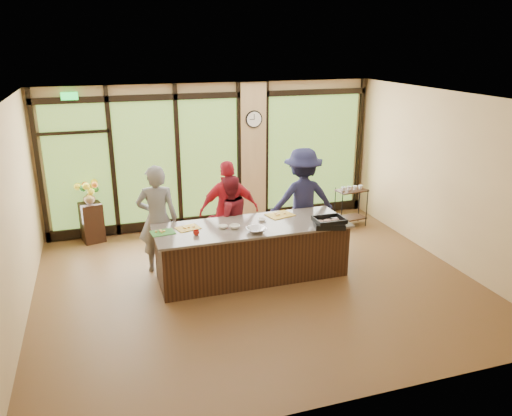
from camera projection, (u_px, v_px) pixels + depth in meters
floor at (257, 283)px, 8.23m from camera, size 7.00×7.00×0.00m
ceiling at (258, 99)px, 7.27m from camera, size 7.00×7.00×0.00m
back_wall at (213, 156)px, 10.45m from camera, size 7.00×0.00×7.00m
left_wall at (11, 220)px, 6.74m from camera, size 0.00×6.00×6.00m
right_wall at (447, 178)px, 8.76m from camera, size 0.00×6.00×6.00m
window_wall at (222, 161)px, 10.49m from camera, size 6.90×0.12×3.00m
island_base at (252, 252)px, 8.36m from camera, size 3.10×1.00×0.88m
countertop at (252, 226)px, 8.21m from camera, size 3.20×1.10×0.04m
wall_clock at (254, 119)px, 10.34m from camera, size 0.36×0.04×0.36m
cook_left at (158, 219)px, 8.42m from camera, size 0.75×0.56×1.88m
cook_midleft at (229, 219)px, 8.87m from camera, size 0.86×0.72×1.59m
cook_midright at (229, 211)px, 8.92m from camera, size 1.10×0.53×1.82m
cook_right at (302, 200)px, 9.28m from camera, size 1.33×0.84×1.96m
roasting_pan at (329, 224)px, 8.12m from camera, size 0.57×0.49×0.09m
mixing_bowl at (256, 230)px, 7.88m from camera, size 0.35×0.35×0.07m
cutting_board_left at (163, 232)px, 7.87m from camera, size 0.40×0.31×0.01m
cutting_board_center at (188, 228)px, 8.06m from camera, size 0.42×0.36×0.01m
cutting_board_right at (280, 215)px, 8.66m from camera, size 0.51×0.44×0.01m
prep_bowl_near at (235, 227)px, 8.06m from camera, size 0.17×0.17×0.05m
prep_bowl_mid at (223, 227)px, 8.06m from camera, size 0.18×0.18×0.05m
prep_bowl_far at (262, 220)px, 8.39m from camera, size 0.15×0.15×0.03m
red_ramekin at (196, 233)px, 7.77m from camera, size 0.10×0.10×0.08m
flower_stand at (92, 222)px, 9.85m from camera, size 0.48×0.48×0.79m
flower_vase at (89, 197)px, 9.68m from camera, size 0.31×0.31×0.25m
bar_cart at (351, 202)px, 10.65m from camera, size 0.69×0.45×0.88m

